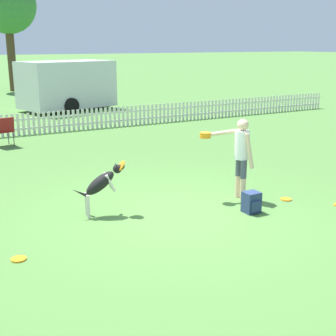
# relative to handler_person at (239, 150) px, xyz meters

# --- Properties ---
(ground_plane) EXTENTS (240.00, 240.00, 0.00)m
(ground_plane) POSITION_rel_handler_person_xyz_m (-1.48, -0.20, -0.97)
(ground_plane) COLOR #4C7A38
(handler_person) EXTENTS (0.87, 0.76, 1.56)m
(handler_person) POSITION_rel_handler_person_xyz_m (0.00, 0.00, 0.00)
(handler_person) COLOR beige
(handler_person) RESTS_ON ground_plane
(leaping_dog) EXTENTS (0.95, 0.36, 0.95)m
(leaping_dog) POSITION_rel_handler_person_xyz_m (-2.62, 0.44, -0.38)
(leaping_dog) COLOR black
(leaping_dog) RESTS_ON ground_plane
(frisbee_near_handler) EXTENTS (0.21, 0.21, 0.02)m
(frisbee_near_handler) POSITION_rel_handler_person_xyz_m (0.77, -0.52, -0.96)
(frisbee_near_handler) COLOR orange
(frisbee_near_handler) RESTS_ON ground_plane
(frisbee_near_dog) EXTENTS (0.21, 0.21, 0.02)m
(frisbee_near_dog) POSITION_rel_handler_person_xyz_m (-4.30, -0.65, -0.96)
(frisbee_near_dog) COLOR orange
(frisbee_near_dog) RESTS_ON ground_plane
(backpack_on_grass) EXTENTS (0.28, 0.29, 0.38)m
(backpack_on_grass) POSITION_rel_handler_person_xyz_m (-0.25, -0.73, -0.79)
(backpack_on_grass) COLOR navy
(backpack_on_grass) RESTS_ON ground_plane
(picket_fence) EXTENTS (25.53, 0.04, 0.72)m
(picket_fence) POSITION_rel_handler_person_xyz_m (-1.48, 8.60, -0.61)
(picket_fence) COLOR silver
(picket_fence) RESTS_ON ground_plane
(folding_chair_center) EXTENTS (0.60, 0.61, 0.87)m
(folding_chair_center) POSITION_rel_handler_person_xyz_m (-3.04, 7.08, -0.45)
(folding_chair_center) COLOR #333338
(folding_chair_center) RESTS_ON ground_plane
(equipment_trailer) EXTENTS (4.87, 3.06, 2.16)m
(equipment_trailer) POSITION_rel_handler_person_xyz_m (0.90, 13.62, 0.18)
(equipment_trailer) COLOR silver
(equipment_trailer) RESTS_ON ground_plane
(tree_left_grove) EXTENTS (3.45, 3.45, 6.89)m
(tree_left_grove) POSITION_rel_handler_person_xyz_m (0.61, 23.77, 4.12)
(tree_left_grove) COLOR #4C3823
(tree_left_grove) RESTS_ON ground_plane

